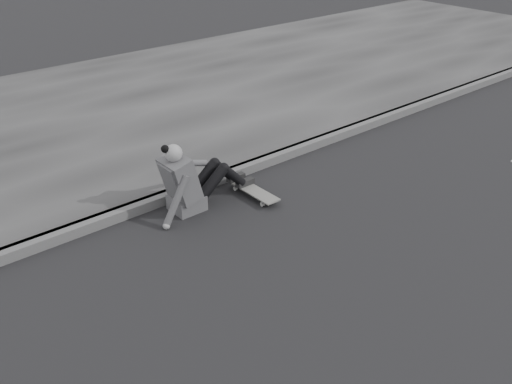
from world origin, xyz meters
The scene contains 5 objects.
ground centered at (0.00, 0.00, 0.00)m, with size 80.00×80.00×0.00m, color black.
curb centered at (0.00, 2.58, 0.06)m, with size 24.00×0.16×0.12m, color #545454.
sidewalk centered at (0.00, 5.60, 0.06)m, with size 24.00×6.00×0.12m, color #363636.
skateboard centered at (-0.14, 2.01, 0.07)m, with size 0.20×0.78×0.09m.
seated_woman centered at (-0.87, 2.26, 0.36)m, with size 1.38×0.46×0.88m.
Camera 1 is at (-4.03, -2.69, 3.36)m, focal length 40.00 mm.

